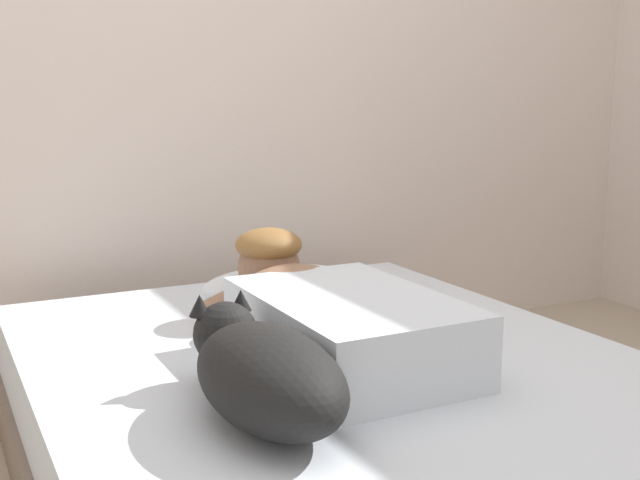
{
  "coord_description": "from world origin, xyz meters",
  "views": [
    {
      "loc": [
        -0.93,
        -1.43,
        1.02
      ],
      "look_at": [
        0.08,
        0.56,
        0.61
      ],
      "focal_mm": 44.23,
      "sensor_mm": 36.0,
      "label": 1
    }
  ],
  "objects_px": {
    "coffee_cup": "(307,301)",
    "cell_phone": "(342,354)",
    "pillow": "(280,284)",
    "bed": "(336,425)",
    "person_lying": "(324,311)",
    "dog": "(263,371)"
  },
  "relations": [
    {
      "from": "pillow",
      "to": "cell_phone",
      "type": "relative_size",
      "value": 3.71
    },
    {
      "from": "bed",
      "to": "pillow",
      "type": "height_order",
      "value": "pillow"
    },
    {
      "from": "coffee_cup",
      "to": "cell_phone",
      "type": "relative_size",
      "value": 0.89
    },
    {
      "from": "bed",
      "to": "pillow",
      "type": "distance_m",
      "value": 0.64
    },
    {
      "from": "bed",
      "to": "coffee_cup",
      "type": "bearing_deg",
      "value": 73.7
    },
    {
      "from": "coffee_cup",
      "to": "bed",
      "type": "bearing_deg",
      "value": -106.3
    },
    {
      "from": "pillow",
      "to": "coffee_cup",
      "type": "height_order",
      "value": "pillow"
    },
    {
      "from": "person_lying",
      "to": "cell_phone",
      "type": "relative_size",
      "value": 6.57
    },
    {
      "from": "pillow",
      "to": "dog",
      "type": "relative_size",
      "value": 0.9
    },
    {
      "from": "dog",
      "to": "coffee_cup",
      "type": "height_order",
      "value": "dog"
    },
    {
      "from": "bed",
      "to": "pillow",
      "type": "relative_size",
      "value": 3.7
    },
    {
      "from": "person_lying",
      "to": "pillow",
      "type": "bearing_deg",
      "value": 78.75
    },
    {
      "from": "dog",
      "to": "pillow",
      "type": "bearing_deg",
      "value": 63.83
    },
    {
      "from": "cell_phone",
      "to": "coffee_cup",
      "type": "bearing_deg",
      "value": 75.83
    },
    {
      "from": "dog",
      "to": "cell_phone",
      "type": "xyz_separation_m",
      "value": [
        0.34,
        0.28,
        -0.1
      ]
    },
    {
      "from": "person_lying",
      "to": "cell_phone",
      "type": "bearing_deg",
      "value": -76.43
    },
    {
      "from": "cell_phone",
      "to": "dog",
      "type": "bearing_deg",
      "value": -140.32
    },
    {
      "from": "person_lying",
      "to": "dog",
      "type": "distance_m",
      "value": 0.47
    },
    {
      "from": "coffee_cup",
      "to": "cell_phone",
      "type": "xyz_separation_m",
      "value": [
        -0.1,
        -0.41,
        -0.03
      ]
    },
    {
      "from": "person_lying",
      "to": "coffee_cup",
      "type": "bearing_deg",
      "value": 70.74
    },
    {
      "from": "person_lying",
      "to": "coffee_cup",
      "type": "distance_m",
      "value": 0.37
    },
    {
      "from": "pillow",
      "to": "cell_phone",
      "type": "height_order",
      "value": "pillow"
    }
  ]
}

